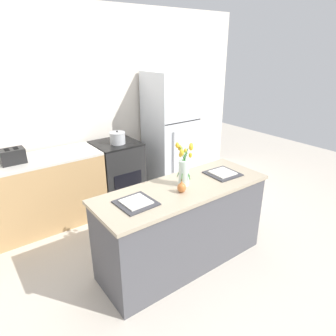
# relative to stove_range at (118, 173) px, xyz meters

# --- Properties ---
(ground_plane) EXTENTS (10.00, 10.00, 0.00)m
(ground_plane) POSITION_rel_stove_range_xyz_m (-0.10, -1.60, -0.46)
(ground_plane) COLOR beige
(back_wall) EXTENTS (5.20, 0.08, 2.70)m
(back_wall) POSITION_rel_stove_range_xyz_m (-0.10, 0.40, 0.89)
(back_wall) COLOR silver
(back_wall) RESTS_ON ground_plane
(kitchen_island) EXTENTS (1.80, 0.66, 0.88)m
(kitchen_island) POSITION_rel_stove_range_xyz_m (-0.10, -1.60, -0.02)
(kitchen_island) COLOR #4C4C51
(kitchen_island) RESTS_ON ground_plane
(back_counter) EXTENTS (1.68, 0.60, 0.92)m
(back_counter) POSITION_rel_stove_range_xyz_m (-1.16, 0.00, 0.00)
(back_counter) COLOR tan
(back_counter) RESTS_ON ground_plane
(stove_range) EXTENTS (0.60, 0.61, 0.92)m
(stove_range) POSITION_rel_stove_range_xyz_m (0.00, 0.00, 0.00)
(stove_range) COLOR black
(stove_range) RESTS_ON ground_plane
(refrigerator) EXTENTS (0.68, 0.67, 1.83)m
(refrigerator) POSITION_rel_stove_range_xyz_m (0.95, 0.00, 0.46)
(refrigerator) COLOR silver
(refrigerator) RESTS_ON ground_plane
(flower_vase) EXTENTS (0.18, 0.18, 0.44)m
(flower_vase) POSITION_rel_stove_range_xyz_m (-0.07, -1.56, 0.60)
(flower_vase) COLOR silver
(flower_vase) RESTS_ON kitchen_island
(pear_figurine) EXTENTS (0.08, 0.08, 0.14)m
(pear_figurine) POSITION_rel_stove_range_xyz_m (-0.18, -1.68, 0.48)
(pear_figurine) COLOR #C66B33
(pear_figurine) RESTS_ON kitchen_island
(plate_setting_left) EXTENTS (0.33, 0.33, 0.02)m
(plate_setting_left) POSITION_rel_stove_range_xyz_m (-0.64, -1.61, 0.43)
(plate_setting_left) COLOR #333338
(plate_setting_left) RESTS_ON kitchen_island
(plate_setting_right) EXTENTS (0.33, 0.33, 0.02)m
(plate_setting_right) POSITION_rel_stove_range_xyz_m (0.44, -1.61, 0.43)
(plate_setting_right) COLOR #333338
(plate_setting_right) RESTS_ON kitchen_island
(toaster) EXTENTS (0.28, 0.18, 0.17)m
(toaster) POSITION_rel_stove_range_xyz_m (-1.30, -0.01, 0.55)
(toaster) COLOR black
(toaster) RESTS_ON back_counter
(cooking_pot) EXTENTS (0.22, 0.22, 0.18)m
(cooking_pot) POSITION_rel_stove_range_xyz_m (0.00, -0.06, 0.54)
(cooking_pot) COLOR #B2B5B7
(cooking_pot) RESTS_ON stove_range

